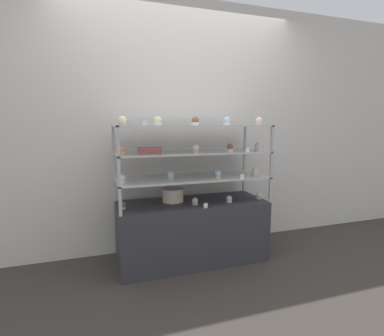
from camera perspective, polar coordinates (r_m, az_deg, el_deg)
ground_plane at (r=3.10m, az=0.00°, el=-17.01°), size 20.00×20.00×0.00m
back_wall at (r=3.20m, az=-2.40°, el=7.84°), size 8.00×0.05×2.60m
display_base at (r=2.98m, az=0.00°, el=-11.89°), size 1.42×0.55×0.59m
display_riser_lower at (r=2.85m, az=0.00°, el=-1.94°), size 1.42×0.55×0.24m
display_riser_middle at (r=2.82m, az=0.00°, el=2.92°), size 1.42×0.55×0.24m
display_riser_upper at (r=2.80m, az=0.00°, el=7.85°), size 1.42×0.55×0.24m
layer_cake_centerpiece at (r=2.89m, az=-3.66°, el=-5.16°), size 0.21×0.21×0.13m
sheet_cake_frosted at (r=2.70m, az=-8.11°, el=3.67°), size 0.20×0.13×0.07m
cupcake_0 at (r=2.71m, az=-13.07°, el=-6.97°), size 0.06×0.06×0.07m
cupcake_1 at (r=2.78m, az=0.58°, el=-6.36°), size 0.06×0.06×0.07m
cupcake_2 at (r=2.88m, az=7.08°, el=-5.91°), size 0.06×0.06×0.07m
cupcake_3 at (r=3.06m, az=12.60°, el=-5.21°), size 0.06×0.06×0.07m
price_tag_0 at (r=2.68m, az=2.61°, el=-7.17°), size 0.04×0.00×0.04m
cupcake_4 at (r=2.61m, az=-13.15°, el=-2.04°), size 0.06×0.06×0.07m
cupcake_5 at (r=2.70m, az=-4.08°, el=-1.51°), size 0.06×0.06×0.07m
cupcake_6 at (r=2.78m, az=5.00°, el=-1.21°), size 0.06×0.06×0.07m
cupcake_7 at (r=3.04m, az=11.88°, el=-0.57°), size 0.06×0.06×0.07m
price_tag_1 at (r=2.77m, az=9.54°, el=-1.62°), size 0.04×0.00×0.04m
cupcake_8 at (r=2.58m, az=-13.00°, el=3.29°), size 0.06×0.06×0.07m
cupcake_9 at (r=2.67m, az=0.73°, el=3.66°), size 0.06×0.06×0.07m
cupcake_10 at (r=2.81m, az=7.26°, el=3.82°), size 0.06×0.06×0.07m
cupcake_11 at (r=2.98m, az=12.39°, el=3.94°), size 0.06×0.06×0.07m
price_tag_2 at (r=2.76m, az=10.52°, el=3.40°), size 0.04×0.00×0.04m
cupcake_12 at (r=2.63m, az=-13.13°, el=8.72°), size 0.07×0.07×0.08m
cupcake_13 at (r=2.66m, az=-6.56°, el=8.87°), size 0.07×0.07×0.08m
cupcake_14 at (r=2.74m, az=0.62°, el=8.90°), size 0.07×0.07×0.08m
cupcake_15 at (r=2.84m, az=6.63°, el=8.82°), size 0.07×0.07×0.08m
cupcake_16 at (r=2.95m, az=12.65°, el=8.65°), size 0.07×0.07×0.08m
price_tag_3 at (r=2.44m, az=-8.94°, el=8.52°), size 0.04×0.00×0.04m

